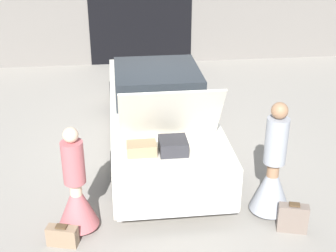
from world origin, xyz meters
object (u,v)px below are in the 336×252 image
(car, at_px, (159,112))
(suitcase_beside_left_person, at_px, (62,236))
(suitcase_beside_right_person, at_px, (293,218))
(person_right, at_px, (272,176))
(person_left, at_px, (76,195))

(car, xyz_separation_m, suitcase_beside_left_person, (-1.55, -2.79, -0.47))
(suitcase_beside_left_person, bearing_deg, suitcase_beside_right_person, -1.24)
(suitcase_beside_left_person, bearing_deg, person_right, 7.28)
(suitcase_beside_right_person, bearing_deg, suitcase_beside_left_person, 178.76)
(person_right, bearing_deg, car, 31.30)
(car, relative_size, suitcase_beside_right_person, 12.01)
(person_left, xyz_separation_m, person_right, (2.71, 0.04, 0.07))
(person_left, bearing_deg, suitcase_beside_left_person, -33.23)
(person_right, relative_size, suitcase_beside_right_person, 3.96)
(person_right, relative_size, suitcase_beside_left_person, 4.02)
(person_right, height_order, suitcase_beside_left_person, person_right)
(car, bearing_deg, person_left, -118.74)
(person_right, xyz_separation_m, suitcase_beside_right_person, (0.18, -0.44, -0.42))
(person_left, distance_m, person_right, 2.71)
(person_right, bearing_deg, person_left, 93.02)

